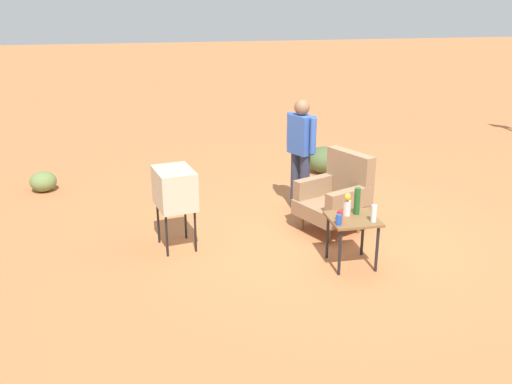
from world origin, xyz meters
TOP-DOWN VIEW (x-y plane):
  - ground_plane at (0.00, 0.00)m, footprint 60.00×60.00m
  - armchair at (-0.10, 0.13)m, footprint 1.01×1.02m
  - side_table at (0.94, -0.04)m, footprint 0.56×0.56m
  - tv_on_stand at (0.05, -2.02)m, footprint 0.67×0.55m
  - person_standing at (-0.93, -0.15)m, footprint 0.52×0.36m
  - soda_can_red at (1.01, -0.23)m, footprint 0.07×0.07m
  - bottle_short_clear at (1.10, 0.15)m, footprint 0.06×0.06m
  - bottle_wine_green at (0.83, 0.04)m, footprint 0.07×0.07m
  - soda_can_blue at (1.11, -0.27)m, footprint 0.07×0.07m
  - flower_vase at (0.84, -0.08)m, footprint 0.15×0.09m
  - shrub_far at (-2.52, -4.00)m, footprint 0.42×0.42m
  - shrub_lone at (-2.61, 0.75)m, footprint 0.60×0.60m

SIDE VIEW (x-z plane):
  - ground_plane at x=0.00m, z-range 0.00..0.00m
  - shrub_far at x=-2.52m, z-range 0.00..0.33m
  - shrub_lone at x=-2.61m, z-range 0.00..0.46m
  - armchair at x=-0.10m, z-range -0.03..1.03m
  - side_table at x=0.94m, z-range 0.21..0.81m
  - soda_can_red at x=1.01m, z-range 0.60..0.72m
  - soda_can_blue at x=1.11m, z-range 0.60..0.72m
  - bottle_short_clear at x=1.10m, z-range 0.60..0.80m
  - flower_vase at x=0.84m, z-range 0.61..0.88m
  - bottle_wine_green at x=0.83m, z-range 0.60..0.92m
  - tv_on_stand at x=0.05m, z-range 0.27..1.30m
  - person_standing at x=-0.93m, z-range 0.12..1.76m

